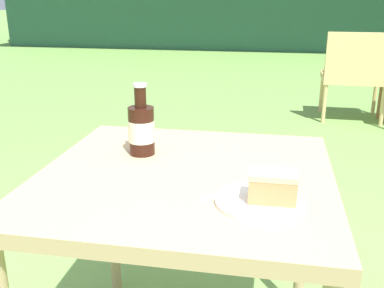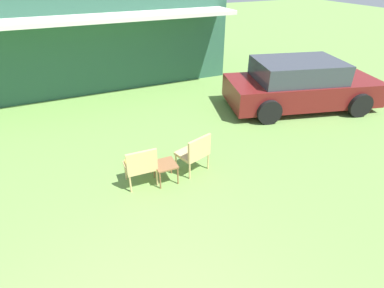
{
  "view_description": "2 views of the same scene",
  "coord_description": "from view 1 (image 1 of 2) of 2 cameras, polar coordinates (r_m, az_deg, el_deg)",
  "views": [
    {
      "loc": [
        0.23,
        -1.13,
        1.17
      ],
      "look_at": [
        0.0,
        0.1,
        0.75
      ],
      "focal_mm": 42.0,
      "sensor_mm": 36.0,
      "label": 1
    },
    {
      "loc": [
        -0.03,
        -1.34,
        3.73
      ],
      "look_at": [
        1.87,
        2.93,
        0.9
      ],
      "focal_mm": 28.0,
      "sensor_mm": 36.0,
      "label": 2
    }
  ],
  "objects": [
    {
      "name": "fork",
      "position": [
        1.1,
        5.22,
        -6.75
      ],
      "size": [
        0.16,
        0.04,
        0.01
      ],
      "color": "silver",
      "rests_on": "patio_table"
    },
    {
      "name": "cola_bottle_near",
      "position": [
        1.37,
        -6.44,
        1.97
      ],
      "size": [
        0.08,
        0.08,
        0.22
      ],
      "color": "black",
      "rests_on": "patio_table"
    },
    {
      "name": "wicker_chair_cushioned",
      "position": [
        4.54,
        19.95,
        8.64
      ],
      "size": [
        0.58,
        0.5,
        0.84
      ],
      "rotation": [
        0.0,
        0.0,
        3.12
      ],
      "color": "tan",
      "rests_on": "ground_plane"
    },
    {
      "name": "patio_table",
      "position": [
        1.27,
        -0.82,
        -6.52
      ],
      "size": [
        0.81,
        0.79,
        0.7
      ],
      "color": "tan",
      "rests_on": "ground_plane"
    },
    {
      "name": "cake_on_plate",
      "position": [
        1.07,
        9.5,
        -6.16
      ],
      "size": [
        0.22,
        0.22,
        0.08
      ],
      "color": "silver",
      "rests_on": "patio_table"
    }
  ]
}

